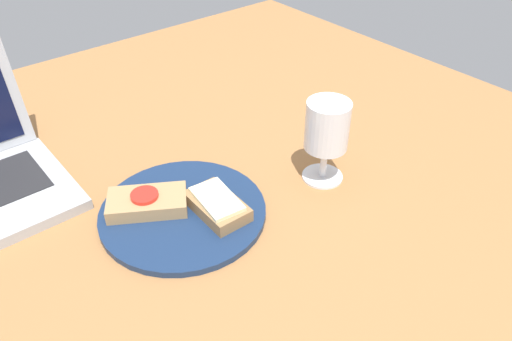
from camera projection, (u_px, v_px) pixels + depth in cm
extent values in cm
cube|color=#9E6B3D|center=(227.00, 204.00, 81.56)|extent=(140.00, 140.00, 3.00)
cylinder|color=navy|center=(183.00, 212.00, 76.95)|extent=(25.65, 25.65, 1.08)
cube|color=#937047|center=(217.00, 206.00, 75.69)|extent=(6.27, 10.46, 2.09)
cube|color=#F4EAB7|center=(217.00, 199.00, 74.87)|extent=(6.12, 9.32, 0.65)
cube|color=#A88456|center=(147.00, 202.00, 76.26)|extent=(13.60, 11.85, 2.23)
cylinder|color=red|center=(144.00, 195.00, 75.39)|extent=(4.23, 4.23, 0.61)
cylinder|color=white|center=(322.00, 176.00, 84.81)|extent=(6.89, 6.89, 0.40)
cylinder|color=white|center=(324.00, 161.00, 82.93)|extent=(1.11, 1.11, 5.88)
cylinder|color=white|center=(327.00, 125.00, 78.74)|extent=(7.12, 7.12, 8.08)
cylinder|color=white|center=(327.00, 134.00, 79.64)|extent=(6.55, 6.55, 5.06)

